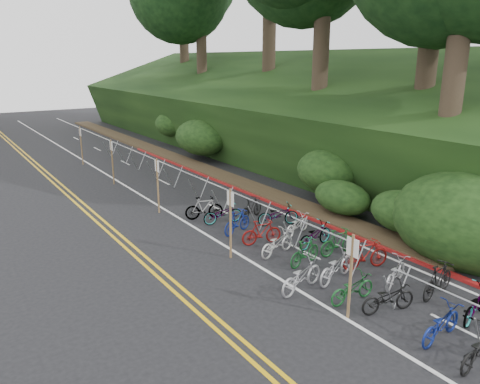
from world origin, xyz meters
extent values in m
plane|color=black|center=(0.00, 0.00, 0.00)|extent=(120.00, 120.00, 0.00)
cube|color=gold|center=(-2.15, 10.00, 0.00)|extent=(0.12, 80.00, 0.01)
cube|color=gold|center=(-1.85, 10.00, 0.00)|extent=(0.12, 80.00, 0.01)
cube|color=silver|center=(1.00, 10.00, 0.00)|extent=(0.12, 80.00, 0.01)
cube|color=silver|center=(5.20, 10.00, 0.00)|extent=(0.12, 80.00, 0.01)
cube|color=silver|center=(3.10, -2.00, 0.00)|extent=(0.10, 1.60, 0.01)
cube|color=silver|center=(3.10, 4.00, 0.00)|extent=(0.10, 1.60, 0.01)
cube|color=silver|center=(3.10, 10.00, 0.00)|extent=(0.10, 1.60, 0.01)
cube|color=silver|center=(3.10, 16.00, 0.00)|extent=(0.10, 1.60, 0.01)
cube|color=silver|center=(3.10, 22.00, 0.00)|extent=(0.10, 1.60, 0.01)
cube|color=silver|center=(3.10, 28.00, 0.00)|extent=(0.10, 1.60, 0.01)
cube|color=silver|center=(3.10, 34.00, 0.00)|extent=(0.10, 1.60, 0.01)
cube|color=maroon|center=(5.70, 12.00, 0.05)|extent=(0.25, 28.00, 0.10)
cube|color=black|center=(13.50, 22.00, 2.80)|extent=(12.32, 44.00, 9.11)
cube|color=#382819|center=(6.40, 22.00, 0.08)|extent=(1.40, 44.00, 0.16)
ellipsoid|color=#284C19|center=(7.20, 3.00, 1.04)|extent=(2.00, 2.80, 1.60)
ellipsoid|color=#284C19|center=(8.00, 8.00, 1.55)|extent=(2.60, 3.64, 2.08)
ellipsoid|color=#284C19|center=(9.20, 14.00, 1.99)|extent=(2.20, 3.08, 1.76)
ellipsoid|color=#284C19|center=(7.80, 20.00, 1.56)|extent=(3.00, 4.20, 2.40)
ellipsoid|color=#284C19|center=(8.50, 26.00, 1.73)|extent=(2.40, 3.36, 1.92)
ellipsoid|color=#284C19|center=(9.80, 30.00, 2.41)|extent=(2.80, 3.92, 2.24)
ellipsoid|color=#284C19|center=(7.00, 6.00, 0.90)|extent=(1.80, 2.52, 1.44)
ellipsoid|color=#284C19|center=(10.00, 18.00, 2.60)|extent=(3.20, 4.48, 2.56)
ellipsoid|color=black|center=(8.00, 0.50, 1.21)|extent=(5.28, 6.16, 3.52)
cylinder|color=#2D2319|center=(9.50, 3.00, 4.37)|extent=(0.84, 0.84, 6.33)
cylinder|color=#2D2319|center=(12.00, 6.00, 6.70)|extent=(0.92, 0.92, 7.80)
cylinder|color=#2D2319|center=(11.00, 12.00, 6.15)|extent=(0.89, 0.89, 7.31)
cylinder|color=#2D2319|center=(13.50, 20.00, 7.34)|extent=(0.94, 0.94, 8.28)
cylinder|color=#2D2319|center=(12.50, 28.00, 6.21)|extent=(0.86, 0.86, 6.82)
cylinder|color=#2D2319|center=(15.00, 36.00, 7.40)|extent=(0.92, 0.92, 7.80)
cylinder|color=#919399|center=(2.48, -1.72, 1.18)|extent=(0.05, 2.71, 0.05)
cylinder|color=#919399|center=(2.20, -2.98, 0.59)|extent=(0.59, 0.04, 1.16)
cylinder|color=#919399|center=(2.20, -0.46, 0.59)|extent=(0.59, 0.04, 1.16)
cylinder|color=#919399|center=(2.76, -0.46, 0.59)|extent=(0.59, 0.04, 1.16)
cylinder|color=#919399|center=(3.00, 3.00, 1.15)|extent=(0.05, 3.00, 0.05)
cylinder|color=#919399|center=(2.72, 1.60, 0.57)|extent=(0.58, 0.04, 1.13)
cylinder|color=#919399|center=(3.28, 1.60, 0.57)|extent=(0.58, 0.04, 1.13)
cylinder|color=#919399|center=(2.72, 4.40, 0.57)|extent=(0.58, 0.04, 1.13)
cylinder|color=#919399|center=(3.28, 4.40, 0.57)|extent=(0.58, 0.04, 1.13)
cylinder|color=#919399|center=(3.00, 8.00, 1.15)|extent=(0.05, 3.00, 0.05)
cylinder|color=#919399|center=(2.72, 6.60, 0.57)|extent=(0.58, 0.04, 1.13)
cylinder|color=#919399|center=(3.28, 6.60, 0.57)|extent=(0.58, 0.04, 1.13)
cylinder|color=#919399|center=(2.72, 9.40, 0.57)|extent=(0.58, 0.04, 1.13)
cylinder|color=#919399|center=(3.28, 9.40, 0.57)|extent=(0.58, 0.04, 1.13)
cylinder|color=#919399|center=(3.00, 13.00, 1.15)|extent=(0.05, 3.00, 0.05)
cylinder|color=#919399|center=(2.72, 11.60, 0.57)|extent=(0.58, 0.04, 1.13)
cylinder|color=#919399|center=(3.28, 11.60, 0.57)|extent=(0.58, 0.04, 1.13)
cylinder|color=#919399|center=(2.72, 14.40, 0.57)|extent=(0.58, 0.04, 1.13)
cylinder|color=#919399|center=(3.28, 14.40, 0.57)|extent=(0.58, 0.04, 1.13)
cylinder|color=#919399|center=(3.00, 18.00, 1.15)|extent=(0.05, 3.00, 0.05)
cylinder|color=#919399|center=(2.72, 16.60, 0.57)|extent=(0.58, 0.04, 1.13)
cylinder|color=#919399|center=(3.28, 16.60, 0.57)|extent=(0.58, 0.04, 1.13)
cylinder|color=#919399|center=(2.72, 19.40, 0.57)|extent=(0.58, 0.04, 1.13)
cylinder|color=#919399|center=(3.28, 19.40, 0.57)|extent=(0.58, 0.04, 1.13)
cylinder|color=#919399|center=(3.00, 23.00, 1.15)|extent=(0.05, 3.00, 0.05)
cylinder|color=#919399|center=(2.72, 21.60, 0.57)|extent=(0.58, 0.04, 1.13)
cylinder|color=#919399|center=(3.28, 21.60, 0.57)|extent=(0.58, 0.04, 1.13)
cylinder|color=#919399|center=(2.72, 24.40, 0.57)|extent=(0.58, 0.04, 1.13)
cylinder|color=#919399|center=(3.28, 24.40, 0.57)|extent=(0.58, 0.04, 1.13)
cylinder|color=brown|center=(1.09, -0.05, 1.19)|extent=(0.08, 0.08, 2.38)
cube|color=silver|center=(1.09, -0.05, 2.03)|extent=(0.02, 0.40, 0.50)
cylinder|color=brown|center=(0.60, 5.00, 1.25)|extent=(0.08, 0.08, 2.50)
cube|color=silver|center=(0.60, 5.00, 2.15)|extent=(0.02, 0.40, 0.50)
cylinder|color=brown|center=(0.60, 11.00, 1.25)|extent=(0.08, 0.08, 2.50)
cube|color=silver|center=(0.60, 11.00, 2.15)|extent=(0.02, 0.40, 0.50)
cylinder|color=brown|center=(0.60, 17.00, 1.25)|extent=(0.08, 0.08, 2.50)
cube|color=silver|center=(0.60, 17.00, 2.15)|extent=(0.02, 0.40, 0.50)
cylinder|color=brown|center=(0.60, 23.00, 1.25)|extent=(0.08, 0.08, 2.50)
cube|color=silver|center=(0.60, 23.00, 2.15)|extent=(0.02, 0.40, 0.50)
imported|color=#9E9EA3|center=(1.06, 1.81, 0.48)|extent=(1.01, 1.93, 0.97)
imported|color=black|center=(2.01, -3.12, 0.44)|extent=(0.76, 1.72, 0.88)
imported|color=navy|center=(2.21, -2.04, 0.45)|extent=(0.79, 1.77, 0.90)
imported|color=slate|center=(3.85, -1.98, 0.45)|extent=(0.97, 1.81, 0.90)
imported|color=black|center=(2.20, -0.45, 0.43)|extent=(0.98, 1.73, 0.86)
imported|color=black|center=(4.13, -0.66, 0.52)|extent=(0.73, 1.77, 1.03)
imported|color=#144C1E|center=(1.82, 0.50, 0.42)|extent=(0.61, 1.63, 0.85)
imported|color=#9E9EA3|center=(3.69, 0.49, 0.42)|extent=(1.09, 1.71, 0.85)
imported|color=#9E9EA3|center=(2.39, 1.72, 0.49)|extent=(1.14, 1.98, 0.99)
imported|color=maroon|center=(3.79, 1.78, 0.51)|extent=(0.88, 1.77, 1.03)
imported|color=#144C1E|center=(2.37, 3.14, 0.46)|extent=(0.73, 1.59, 0.92)
imported|color=#144C1E|center=(3.91, 3.13, 0.48)|extent=(0.55, 1.63, 0.96)
imported|color=beige|center=(2.11, 4.33, 0.44)|extent=(0.95, 1.77, 0.88)
imported|color=slate|center=(3.73, 4.13, 0.46)|extent=(0.87, 1.82, 0.92)
imported|color=maroon|center=(2.24, 5.41, 0.48)|extent=(0.79, 1.64, 0.95)
imported|color=beige|center=(4.00, 5.45, 0.42)|extent=(1.03, 1.69, 0.84)
imported|color=navy|center=(2.11, 6.87, 0.48)|extent=(0.95, 1.66, 0.96)
imported|color=slate|center=(4.05, 6.72, 0.46)|extent=(1.19, 1.85, 0.92)
imported|color=slate|center=(2.24, 8.19, 0.45)|extent=(0.91, 1.79, 0.90)
imported|color=black|center=(3.63, 8.05, 0.47)|extent=(0.99, 1.61, 0.94)
imported|color=slate|center=(1.87, 9.11, 0.50)|extent=(0.96, 1.73, 1.00)
camera|label=1|loc=(-7.51, -7.72, 6.69)|focal=35.00mm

